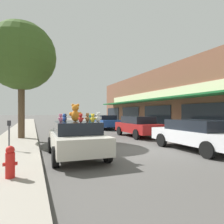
{
  "coord_description": "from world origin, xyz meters",
  "views": [
    {
      "loc": [
        -4.31,
        -8.37,
        1.78
      ],
      "look_at": [
        0.28,
        3.18,
        1.8
      ],
      "focal_mm": 32.0,
      "sensor_mm": 36.0,
      "label": 1
    }
  ],
  "objects_px": {
    "teddy_bear_yellow": "(93,118)",
    "street_tree": "(21,56)",
    "teddy_bear_red": "(81,118)",
    "parking_meter": "(9,131)",
    "plush_art_car": "(76,138)",
    "fire_hydrant": "(10,162)",
    "parked_car_far_left": "(197,134)",
    "teddy_bear_pink": "(61,118)",
    "parked_car_far_right": "(105,121)",
    "teddy_bear_giant": "(75,113)",
    "teddy_bear_white": "(98,117)",
    "teddy_bear_brown": "(87,118)",
    "parked_car_far_center": "(138,126)",
    "teddy_bear_black": "(65,117)",
    "teddy_bear_teal": "(90,118)",
    "teddy_bear_blue": "(64,118)",
    "teddy_bear_cream": "(63,118)"
  },
  "relations": [
    {
      "from": "teddy_bear_brown",
      "to": "parked_car_far_center",
      "type": "bearing_deg",
      "value": -175.47
    },
    {
      "from": "parked_car_far_right",
      "to": "parked_car_far_left",
      "type": "bearing_deg",
      "value": -90.0
    },
    {
      "from": "teddy_bear_brown",
      "to": "teddy_bear_white",
      "type": "bearing_deg",
      "value": 91.29
    },
    {
      "from": "teddy_bear_teal",
      "to": "teddy_bear_brown",
      "type": "xyz_separation_m",
      "value": [
        -0.31,
        -0.75,
        0.04
      ]
    },
    {
      "from": "teddy_bear_giant",
      "to": "fire_hydrant",
      "type": "height_order",
      "value": "teddy_bear_giant"
    },
    {
      "from": "teddy_bear_black",
      "to": "teddy_bear_teal",
      "type": "bearing_deg",
      "value": 102.2
    },
    {
      "from": "plush_art_car",
      "to": "teddy_bear_white",
      "type": "height_order",
      "value": "teddy_bear_white"
    },
    {
      "from": "teddy_bear_teal",
      "to": "teddy_bear_blue",
      "type": "relative_size",
      "value": 0.85
    },
    {
      "from": "teddy_bear_yellow",
      "to": "parked_car_far_right",
      "type": "xyz_separation_m",
      "value": [
        5.07,
        12.84,
        -0.76
      ]
    },
    {
      "from": "teddy_bear_yellow",
      "to": "street_tree",
      "type": "bearing_deg",
      "value": -23.02
    },
    {
      "from": "parked_car_far_left",
      "to": "street_tree",
      "type": "bearing_deg",
      "value": 139.83
    },
    {
      "from": "teddy_bear_pink",
      "to": "street_tree",
      "type": "bearing_deg",
      "value": -108.89
    },
    {
      "from": "plush_art_car",
      "to": "teddy_bear_teal",
      "type": "relative_size",
      "value": 14.81
    },
    {
      "from": "parked_car_far_left",
      "to": "teddy_bear_white",
      "type": "bearing_deg",
      "value": -179.36
    },
    {
      "from": "teddy_bear_black",
      "to": "teddy_bear_brown",
      "type": "relative_size",
      "value": 0.88
    },
    {
      "from": "teddy_bear_pink",
      "to": "teddy_bear_white",
      "type": "xyz_separation_m",
      "value": [
        1.28,
        -0.79,
        0.03
      ]
    },
    {
      "from": "teddy_bear_brown",
      "to": "teddy_bear_black",
      "type": "bearing_deg",
      "value": -105.34
    },
    {
      "from": "teddy_bear_red",
      "to": "teddy_bear_white",
      "type": "bearing_deg",
      "value": -154.11
    },
    {
      "from": "teddy_bear_black",
      "to": "parking_meter",
      "type": "relative_size",
      "value": 0.25
    },
    {
      "from": "teddy_bear_teal",
      "to": "teddy_bear_yellow",
      "type": "bearing_deg",
      "value": 90.8
    },
    {
      "from": "fire_hydrant",
      "to": "teddy_bear_brown",
      "type": "bearing_deg",
      "value": 39.16
    },
    {
      "from": "teddy_bear_black",
      "to": "parking_meter",
      "type": "height_order",
      "value": "teddy_bear_black"
    },
    {
      "from": "teddy_bear_pink",
      "to": "teddy_bear_white",
      "type": "relative_size",
      "value": 0.84
    },
    {
      "from": "parked_car_far_right",
      "to": "fire_hydrant",
      "type": "height_order",
      "value": "parked_car_far_right"
    },
    {
      "from": "parked_car_far_left",
      "to": "parking_meter",
      "type": "height_order",
      "value": "parking_meter"
    },
    {
      "from": "teddy_bear_teal",
      "to": "plush_art_car",
      "type": "bearing_deg",
      "value": 38.3
    },
    {
      "from": "teddy_bear_pink",
      "to": "parking_meter",
      "type": "bearing_deg",
      "value": -72.77
    },
    {
      "from": "teddy_bear_giant",
      "to": "fire_hydrant",
      "type": "distance_m",
      "value": 3.63
    },
    {
      "from": "teddy_bear_white",
      "to": "teddy_bear_cream",
      "type": "relative_size",
      "value": 1.2
    },
    {
      "from": "teddy_bear_teal",
      "to": "teddy_bear_yellow",
      "type": "xyz_separation_m",
      "value": [
        -0.2,
        -1.12,
        0.03
      ]
    },
    {
      "from": "parked_car_far_center",
      "to": "teddy_bear_white",
      "type": "bearing_deg",
      "value": -130.48
    },
    {
      "from": "teddy_bear_black",
      "to": "teddy_bear_cream",
      "type": "bearing_deg",
      "value": 16.65
    },
    {
      "from": "teddy_bear_brown",
      "to": "teddy_bear_blue",
      "type": "distance_m",
      "value": 1.16
    },
    {
      "from": "parked_car_far_right",
      "to": "parking_meter",
      "type": "height_order",
      "value": "parked_car_far_right"
    },
    {
      "from": "plush_art_car",
      "to": "fire_hydrant",
      "type": "xyz_separation_m",
      "value": [
        -2.12,
        -2.43,
        -0.2
      ]
    },
    {
      "from": "teddy_bear_pink",
      "to": "parked_car_far_right",
      "type": "xyz_separation_m",
      "value": [
        6.14,
        12.04,
        -0.75
      ]
    },
    {
      "from": "teddy_bear_blue",
      "to": "street_tree",
      "type": "distance_m",
      "value": 6.87
    },
    {
      "from": "teddy_bear_white",
      "to": "street_tree",
      "type": "xyz_separation_m",
      "value": [
        -2.96,
        6.66,
        3.73
      ]
    },
    {
      "from": "teddy_bear_giant",
      "to": "teddy_bear_yellow",
      "type": "distance_m",
      "value": 1.12
    },
    {
      "from": "teddy_bear_giant",
      "to": "teddy_bear_white",
      "type": "relative_size",
      "value": 1.9
    },
    {
      "from": "teddy_bear_red",
      "to": "parking_meter",
      "type": "bearing_deg",
      "value": -1.78
    },
    {
      "from": "teddy_bear_red",
      "to": "parked_car_far_center",
      "type": "distance_m",
      "value": 7.85
    },
    {
      "from": "teddy_bear_yellow",
      "to": "teddy_bear_cream",
      "type": "bearing_deg",
      "value": -12.57
    },
    {
      "from": "teddy_bear_red",
      "to": "teddy_bear_brown",
      "type": "relative_size",
      "value": 0.95
    },
    {
      "from": "teddy_bear_yellow",
      "to": "plush_art_car",
      "type": "bearing_deg",
      "value": -13.86
    },
    {
      "from": "teddy_bear_yellow",
      "to": "street_tree",
      "type": "xyz_separation_m",
      "value": [
        -2.75,
        6.67,
        3.76
      ]
    },
    {
      "from": "teddy_bear_giant",
      "to": "parked_car_far_left",
      "type": "bearing_deg",
      "value": -168.38
    },
    {
      "from": "plush_art_car",
      "to": "teddy_bear_brown",
      "type": "height_order",
      "value": "teddy_bear_brown"
    },
    {
      "from": "teddy_bear_teal",
      "to": "parked_car_far_center",
      "type": "relative_size",
      "value": 0.06
    },
    {
      "from": "teddy_bear_white",
      "to": "teddy_bear_blue",
      "type": "distance_m",
      "value": 1.63
    }
  ]
}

